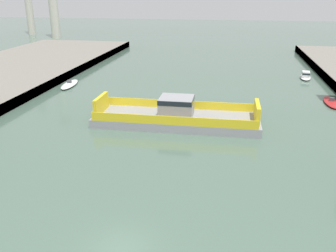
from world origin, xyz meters
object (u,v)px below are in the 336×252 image
chain_ferry (176,116)px  moored_boat_mid_right (70,84)px  moored_boat_near_left (306,76)px  moored_boat_far_left (331,102)px

chain_ferry → moored_boat_mid_right: bearing=143.1°
moored_boat_near_left → moored_boat_far_left: bearing=-86.9°
moored_boat_near_left → moored_boat_far_left: size_ratio=0.88×
chain_ferry → moored_boat_near_left: 36.54m
moored_boat_near_left → moored_boat_mid_right: bearing=-162.9°
moored_boat_near_left → moored_boat_mid_right: moored_boat_near_left is taller
moored_boat_near_left → moored_boat_mid_right: 45.19m
moored_boat_mid_right → moored_boat_far_left: size_ratio=1.15×
moored_boat_far_left → moored_boat_mid_right: bearing=175.3°
chain_ferry → moored_boat_near_left: size_ratio=3.70×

